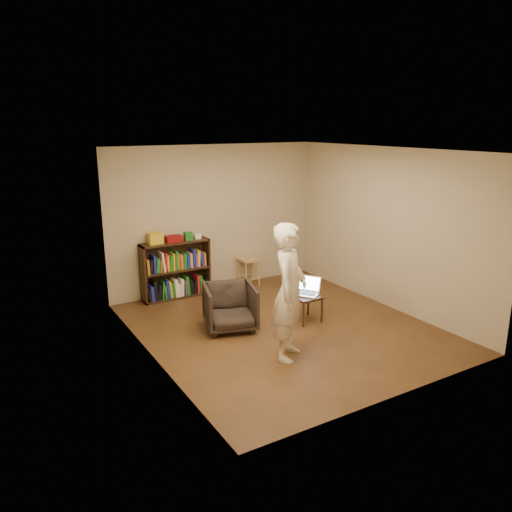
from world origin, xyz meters
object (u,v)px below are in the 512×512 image
person (289,292)px  stool (249,263)px  side_table (306,300)px  bookshelf (176,273)px  laptop (307,290)px  armchair (230,307)px

person → stool: bearing=27.9°
person → side_table: bearing=1.5°
bookshelf → person: person is taller
side_table → laptop: bearing=44.2°
stool → armchair: (-1.27, -1.66, -0.08)m
bookshelf → stool: bearing=-2.6°
stool → armchair: size_ratio=0.70×
stool → laptop: size_ratio=1.08×
bookshelf → stool: (1.43, -0.06, -0.02)m
armchair → bookshelf: bearing=111.7°
laptop → person: 1.42m
bookshelf → armchair: bookshelf is taller
side_table → laptop: 0.16m
armchair → laptop: armchair is taller
side_table → stool: bearing=86.4°
stool → side_table: bearing=-93.6°
stool → laptop: bearing=-91.8°
side_table → laptop: laptop is taller
side_table → person: bearing=-136.5°
bookshelf → stool: size_ratio=2.33×
laptop → armchair: bearing=-136.6°
armchair → person: size_ratio=0.42×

